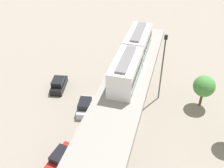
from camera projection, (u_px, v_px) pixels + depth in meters
name	position (u px, v px, depth m)	size (l,w,h in m)	color
ground_plane	(126.00, 124.00, 35.69)	(120.00, 120.00, 0.00)	gray
viaduct	(127.00, 89.00, 32.33)	(5.20, 28.00, 7.60)	#999691
train	(132.00, 56.00, 31.97)	(2.64, 13.55, 3.24)	white
parked_car_silver	(85.00, 107.00, 37.38)	(2.44, 4.43, 1.76)	#B2B5BA
parked_car_black	(59.00, 84.00, 41.59)	(2.49, 4.45, 1.76)	black
parked_car_red	(62.00, 158.00, 30.21)	(2.47, 4.44, 1.76)	red
tree_far_corner	(204.00, 86.00, 36.81)	(3.00, 3.00, 4.89)	brown
signal_post	(162.00, 66.00, 36.84)	(0.44, 0.28, 10.20)	#4C4C51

